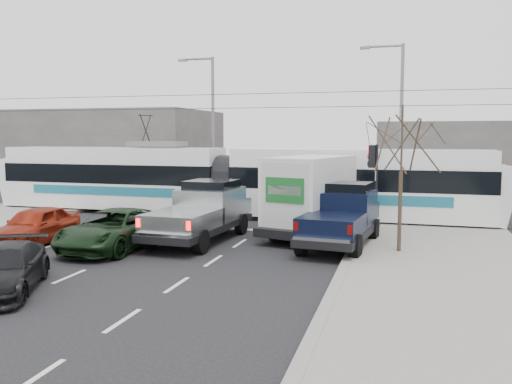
% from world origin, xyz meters
% --- Properties ---
extents(ground, '(120.00, 120.00, 0.00)m').
position_xyz_m(ground, '(0.00, 0.00, 0.00)').
color(ground, black).
rests_on(ground, ground).
extents(sidewalk_right, '(6.00, 60.00, 0.15)m').
position_xyz_m(sidewalk_right, '(9.00, 0.00, 0.07)').
color(sidewalk_right, gray).
rests_on(sidewalk_right, ground).
extents(rails, '(60.00, 1.60, 0.03)m').
position_xyz_m(rails, '(0.00, 10.00, 0.01)').
color(rails, '#33302D').
rests_on(rails, ground).
extents(building_left, '(14.00, 10.00, 6.00)m').
position_xyz_m(building_left, '(-14.00, 22.00, 3.00)').
color(building_left, slate).
rests_on(building_left, ground).
extents(building_right, '(12.00, 10.00, 5.00)m').
position_xyz_m(building_right, '(12.00, 24.00, 2.50)').
color(building_right, slate).
rests_on(building_right, ground).
extents(bare_tree, '(2.40, 2.40, 5.00)m').
position_xyz_m(bare_tree, '(7.60, 2.50, 3.79)').
color(bare_tree, '#47382B').
rests_on(bare_tree, ground).
extents(traffic_signal, '(0.44, 0.44, 3.60)m').
position_xyz_m(traffic_signal, '(6.47, 6.50, 2.74)').
color(traffic_signal, black).
rests_on(traffic_signal, ground).
extents(street_lamp_near, '(2.38, 0.25, 9.00)m').
position_xyz_m(street_lamp_near, '(7.31, 14.00, 5.11)').
color(street_lamp_near, slate).
rests_on(street_lamp_near, ground).
extents(street_lamp_far, '(2.38, 0.25, 9.00)m').
position_xyz_m(street_lamp_far, '(-4.19, 16.00, 5.11)').
color(street_lamp_far, slate).
rests_on(street_lamp_far, ground).
extents(catenary, '(60.00, 0.20, 7.00)m').
position_xyz_m(catenary, '(0.00, 10.00, 3.88)').
color(catenary, black).
rests_on(catenary, ground).
extents(tram, '(25.35, 3.28, 5.16)m').
position_xyz_m(tram, '(-0.98, 9.61, 1.83)').
color(tram, white).
rests_on(tram, ground).
extents(silver_pickup, '(2.60, 6.46, 2.30)m').
position_xyz_m(silver_pickup, '(0.09, 3.37, 1.14)').
color(silver_pickup, black).
rests_on(silver_pickup, ground).
extents(box_truck, '(3.89, 6.92, 3.28)m').
position_xyz_m(box_truck, '(4.23, 5.44, 1.62)').
color(box_truck, black).
rests_on(box_truck, ground).
extents(navy_pickup, '(2.67, 5.74, 2.33)m').
position_xyz_m(navy_pickup, '(5.54, 3.51, 1.15)').
color(navy_pickup, black).
rests_on(navy_pickup, ground).
extents(green_car, '(2.60, 5.27, 1.44)m').
position_xyz_m(green_car, '(-2.41, 0.85, 0.72)').
color(green_car, black).
rests_on(green_car, ground).
extents(red_car, '(1.86, 4.28, 1.44)m').
position_xyz_m(red_car, '(-5.75, 0.84, 0.72)').
color(red_car, maroon).
rests_on(red_car, ground).
extents(dark_car, '(3.32, 4.55, 1.23)m').
position_xyz_m(dark_car, '(-2.43, -4.80, 0.61)').
color(dark_car, black).
rests_on(dark_car, ground).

